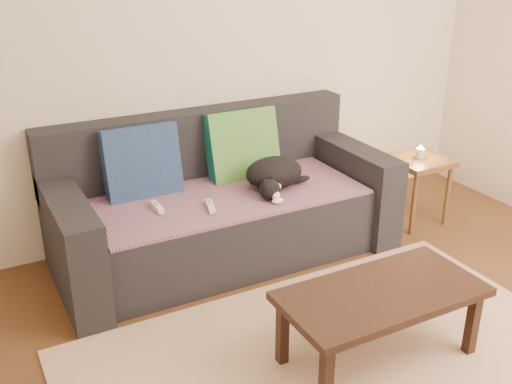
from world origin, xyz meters
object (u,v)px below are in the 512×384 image
Objects in this scene: sofa at (222,208)px; cat at (274,174)px; wii_remote_a at (157,207)px; wii_remote_b at (210,206)px; side_table at (418,169)px; coffee_table at (381,299)px.

sofa is 4.51× the size of cat.
wii_remote_a and wii_remote_b have the same top height.
sofa is at bearing 135.67° from cat.
wii_remote_a is (-0.75, 0.04, -0.08)m from cat.
side_table is 1.64m from coffee_table.
side_table is at bearing -9.11° from sofa.
cat is 1.13m from side_table.
sofa is at bearing 98.64° from coffee_table.
side_table is (1.11, -0.08, -0.14)m from cat.
sofa is 14.00× the size of wii_remote_b.
wii_remote_a is 1.00× the size of wii_remote_b.
cat is at bearing -93.21° from wii_remote_a.
side_table is (1.41, -0.23, 0.09)m from sofa.
coffee_table is (-1.21, -1.11, -0.06)m from side_table.
coffee_table is (-0.10, -1.19, -0.20)m from cat.
wii_remote_b is 1.59m from side_table.
cat is 0.76m from wii_remote_a.
wii_remote_a is 1.87m from side_table.
side_table is at bearing -23.26° from cat.
wii_remote_a reaches higher than coffee_table.
wii_remote_b is at bearing -179.60° from side_table.
wii_remote_b is 1.17m from coffee_table.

